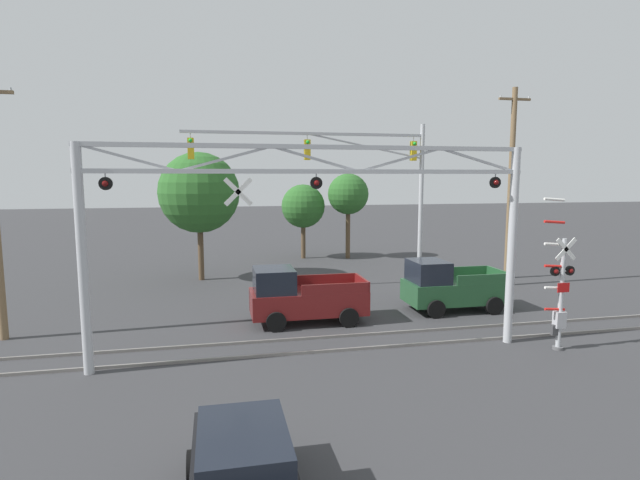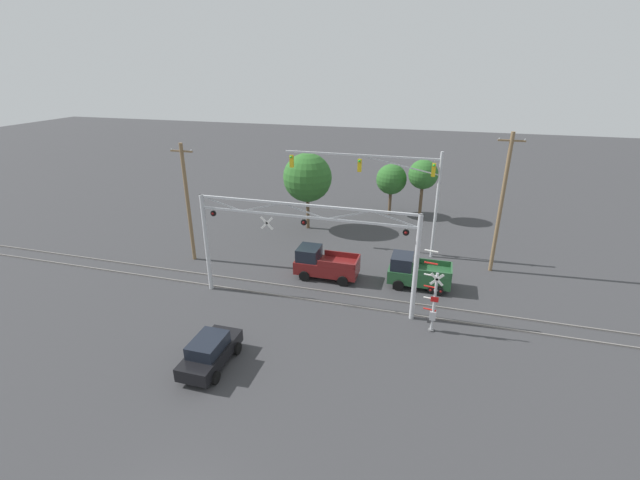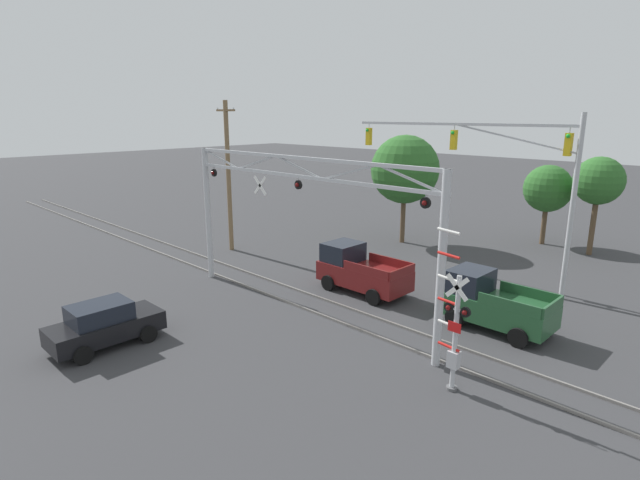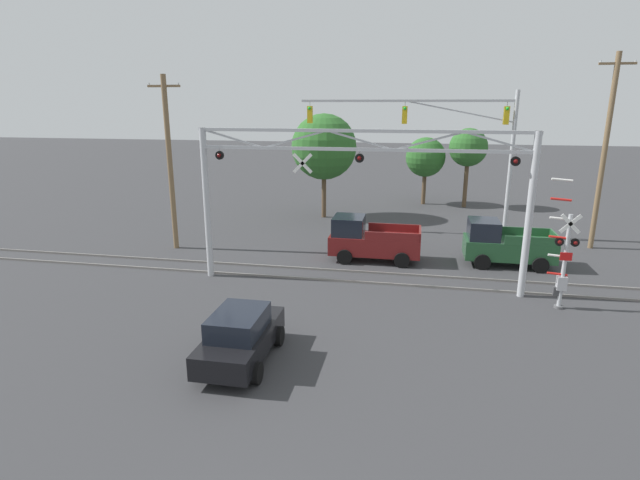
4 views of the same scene
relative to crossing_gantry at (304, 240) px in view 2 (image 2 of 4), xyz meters
The scene contains 13 objects.
rail_track_near 4.48m from the crossing_gantry, 87.63° to the left, with size 80.00×0.08×0.10m, color gray.
rail_track_far 4.79m from the crossing_gantry, 89.61° to the left, with size 80.00×0.08×0.10m, color gray.
crossing_gantry is the anchor object (origin of this frame).
crossing_signal_mast 8.64m from the crossing_gantry, ahead, with size 1.29×0.35×5.20m.
traffic_signal_span 10.94m from the crossing_gantry, 64.62° to the left, with size 12.59×0.39×8.63m.
pickup_truck_lead 5.21m from the crossing_gantry, 87.20° to the left, with size 4.62×2.27×2.27m.
pickup_truck_following 8.83m from the crossing_gantry, 32.35° to the left, with size 4.32×2.27×2.27m.
sedan_waiting 8.77m from the crossing_gantry, 110.39° to the right, with size 2.01×4.06×1.71m.
utility_pole_left 11.47m from the crossing_gantry, 159.32° to the left, with size 1.80×0.28×9.35m.
utility_pole_right 14.91m from the crossing_gantry, 34.59° to the left, with size 1.80×0.28×10.46m.
background_tree_beyond_span 13.96m from the crossing_gantry, 106.54° to the left, with size 4.52×4.52×7.24m.
background_tree_far_left_verge 19.90m from the crossing_gantry, 81.16° to the left, with size 3.10×3.10×5.32m.
background_tree_far_right_verge 19.99m from the crossing_gantry, 71.91° to the left, with size 2.90×2.90×6.09m.
Camera 2 is at (7.72, -7.51, 14.71)m, focal length 24.00 mm.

